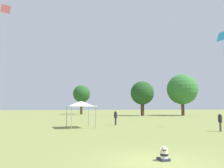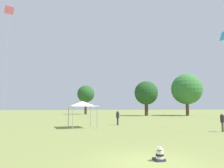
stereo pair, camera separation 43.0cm
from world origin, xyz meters
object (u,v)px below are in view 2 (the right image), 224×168
(seated_toddler, at_px, (159,155))
(kite_3, at_px, (9,14))
(distant_tree_0, at_px, (187,89))
(distant_tree_1, at_px, (86,94))
(person_standing_0, at_px, (118,116))
(person_standing_2, at_px, (222,120))
(canopy_tent, at_px, (83,104))
(distant_tree_3, at_px, (146,93))

(seated_toddler, relative_size, kite_3, 0.04)
(distant_tree_0, xyz_separation_m, distant_tree_1, (-24.38, 15.42, -0.68))
(kite_3, bearing_deg, person_standing_0, -178.96)
(seated_toddler, relative_size, person_standing_2, 0.35)
(person_standing_0, distance_m, distant_tree_1, 40.12)
(person_standing_2, bearing_deg, distant_tree_1, 147.34)
(person_standing_2, bearing_deg, person_standing_0, 177.83)
(person_standing_0, height_order, canopy_tent, canopy_tent)
(seated_toddler, bearing_deg, distant_tree_3, 67.42)
(seated_toddler, relative_size, distant_tree_1, 0.07)
(person_standing_0, height_order, distant_tree_3, distant_tree_3)
(seated_toddler, distance_m, canopy_tent, 15.23)
(distant_tree_1, height_order, distant_tree_3, distant_tree_1)
(kite_3, bearing_deg, person_standing_2, 167.74)
(seated_toddler, bearing_deg, person_standing_2, 38.69)
(kite_3, relative_size, distant_tree_3, 1.85)
(distant_tree_3, bearing_deg, seated_toddler, -110.00)
(distant_tree_1, distance_m, distant_tree_3, 19.98)
(person_standing_0, relative_size, distant_tree_0, 0.16)
(canopy_tent, bearing_deg, distant_tree_0, 43.66)
(person_standing_2, bearing_deg, distant_tree_3, 128.43)
(kite_3, bearing_deg, canopy_tent, 162.27)
(distant_tree_3, bearing_deg, canopy_tent, -122.34)
(seated_toddler, height_order, person_standing_2, person_standing_2)
(distant_tree_1, bearing_deg, distant_tree_3, -46.31)
(person_standing_2, distance_m, distant_tree_3, 35.11)
(seated_toddler, xyz_separation_m, distant_tree_1, (1.83, 57.36, 5.80))
(distant_tree_0, height_order, distant_tree_3, distant_tree_0)
(distant_tree_1, bearing_deg, seated_toddler, -91.83)
(distant_tree_0, height_order, distant_tree_1, distant_tree_0)
(person_standing_0, bearing_deg, canopy_tent, 169.42)
(person_standing_0, bearing_deg, distant_tree_3, 21.13)
(person_standing_0, xyz_separation_m, person_standing_2, (7.45, -8.95, -0.04))
(seated_toddler, bearing_deg, distant_tree_1, 85.60)
(distant_tree_0, bearing_deg, distant_tree_3, 174.73)
(person_standing_0, relative_size, person_standing_2, 1.05)
(canopy_tent, bearing_deg, seated_toddler, -81.94)
(distant_tree_1, bearing_deg, canopy_tent, -95.30)
(person_standing_2, height_order, distant_tree_0, distant_tree_0)
(canopy_tent, bearing_deg, distant_tree_1, 84.70)
(seated_toddler, distance_m, person_standing_2, 13.07)
(distant_tree_3, bearing_deg, person_standing_0, -117.62)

